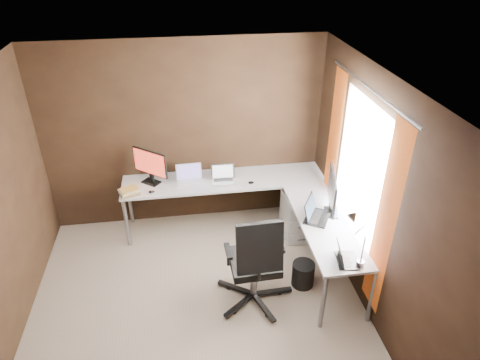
% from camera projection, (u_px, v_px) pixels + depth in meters
% --- Properties ---
extents(room, '(3.60, 3.60, 2.50)m').
position_uv_depth(room, '(227.00, 206.00, 4.10)').
color(room, '#9E937B').
rests_on(room, ground).
extents(desk, '(2.65, 2.25, 0.73)m').
position_uv_depth(desk, '(258.00, 199.00, 5.29)').
color(desk, silver).
rests_on(desk, ground).
extents(drawer_pedestal, '(0.42, 0.50, 0.60)m').
position_uv_depth(drawer_pedestal, '(300.00, 215.00, 5.66)').
color(drawer_pedestal, silver).
rests_on(drawer_pedestal, ground).
extents(monitor_left, '(0.42, 0.35, 0.45)m').
position_uv_depth(monitor_left, '(150.00, 165.00, 5.42)').
color(monitor_left, black).
rests_on(monitor_left, desk).
extents(monitor_right, '(0.21, 0.60, 0.50)m').
position_uv_depth(monitor_right, '(332.00, 192.00, 4.81)').
color(monitor_right, black).
rests_on(monitor_right, desk).
extents(laptop_white, '(0.34, 0.25, 0.22)m').
position_uv_depth(laptop_white, '(189.00, 178.00, 5.54)').
color(laptop_white, silver).
rests_on(laptop_white, desk).
extents(laptop_silver, '(0.31, 0.23, 0.21)m').
position_uv_depth(laptop_silver, '(223.00, 177.00, 5.56)').
color(laptop_silver, silver).
rests_on(laptop_silver, desk).
extents(laptop_black_big, '(0.40, 0.43, 0.24)m').
position_uv_depth(laptop_black_big, '(314.00, 214.00, 4.85)').
color(laptop_black_big, black).
rests_on(laptop_black_big, desk).
extents(laptop_black_small, '(0.24, 0.31, 0.19)m').
position_uv_depth(laptop_black_small, '(344.00, 258.00, 4.22)').
color(laptop_black_small, black).
rests_on(laptop_black_small, desk).
extents(book_stack, '(0.28, 0.26, 0.08)m').
position_uv_depth(book_stack, '(129.00, 192.00, 5.28)').
color(book_stack, '#8E6D4C').
rests_on(book_stack, desk).
extents(mouse_left, '(0.08, 0.06, 0.03)m').
position_uv_depth(mouse_left, '(152.00, 192.00, 5.32)').
color(mouse_left, black).
rests_on(mouse_left, desk).
extents(mouse_corner, '(0.09, 0.07, 0.03)m').
position_uv_depth(mouse_corner, '(251.00, 183.00, 5.51)').
color(mouse_corner, black).
rests_on(mouse_corner, desk).
extents(desk_lamp, '(0.19, 0.22, 0.57)m').
position_uv_depth(desk_lamp, '(356.00, 233.00, 4.05)').
color(desk_lamp, slate).
rests_on(desk_lamp, desk).
extents(office_chair, '(0.66, 0.66, 1.18)m').
position_uv_depth(office_chair, '(255.00, 277.00, 4.59)').
color(office_chair, black).
rests_on(office_chair, ground).
extents(wastebasket, '(0.31, 0.31, 0.30)m').
position_uv_depth(wastebasket, '(303.00, 274.00, 4.91)').
color(wastebasket, black).
rests_on(wastebasket, ground).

